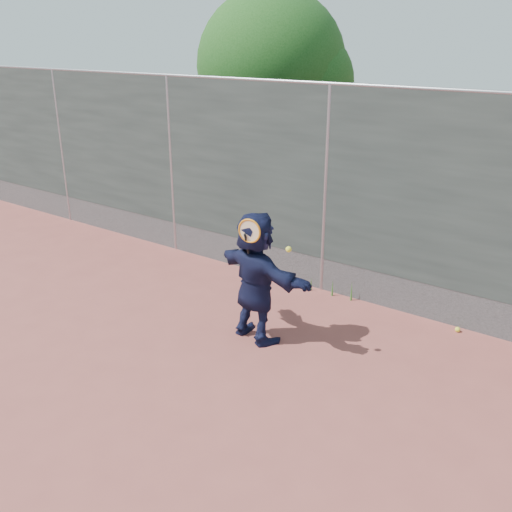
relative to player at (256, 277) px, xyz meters
The scene contains 7 objects.
ground 1.90m from the player, 92.03° to the right, with size 80.00×80.00×0.00m, color #9E4C42.
player is the anchor object (origin of this frame).
ball_ground 2.74m from the player, 38.71° to the left, with size 0.07×0.07×0.07m, color yellow.
fence 1.94m from the player, 91.94° to the left, with size 20.00×0.06×3.03m.
swing_action 0.67m from the player, 63.03° to the right, with size 0.69×0.13×0.51m.
tree_left 6.03m from the player, 120.99° to the left, with size 3.15×3.00×4.53m.
weed_clump 1.83m from the player, 82.05° to the left, with size 0.68×0.07×0.30m.
Camera 1 is at (3.80, -3.50, 3.60)m, focal length 40.00 mm.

